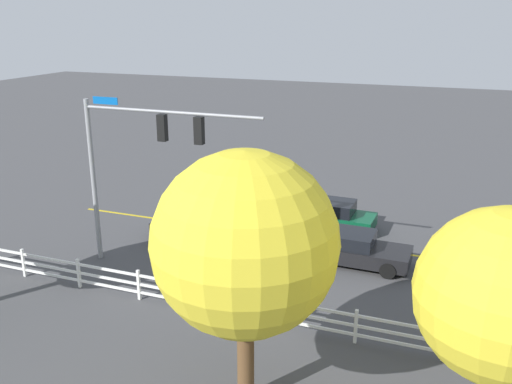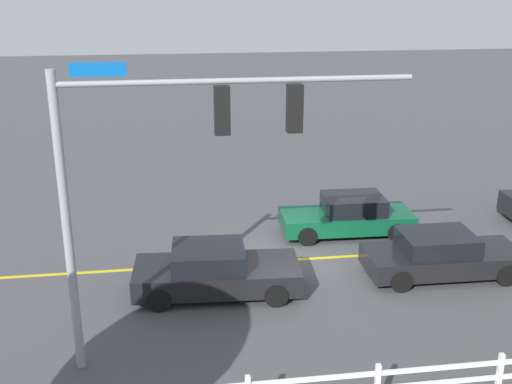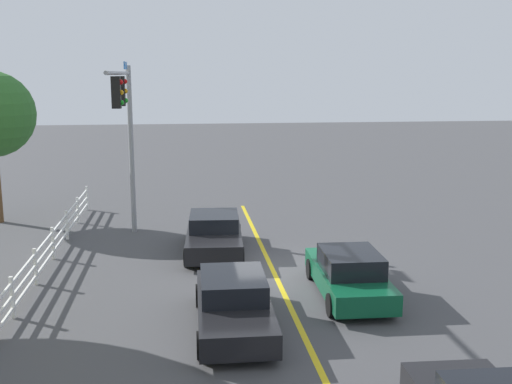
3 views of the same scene
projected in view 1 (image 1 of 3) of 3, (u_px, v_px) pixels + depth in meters
The scene contains 9 objects.
ground_plane at pixel (266, 234), 25.77m from camera, with size 120.00×120.00×0.00m, color #444447.
lane_center_stripe at pixel (351, 246), 24.42m from camera, with size 28.00×0.16×0.01m, color gold.
signal_assembly at pixel (136, 151), 21.16m from camera, with size 7.41×0.38×6.81m.
car_0 at pixel (329, 215), 26.36m from camera, with size 4.52×1.96×1.38m.
car_2 at pixel (203, 228), 24.77m from camera, with size 4.69×2.24×1.39m.
car_4 at pixel (352, 248), 22.63m from camera, with size 4.63×1.98×1.35m.
white_rail_fence at pixel (276, 310), 17.98m from camera, with size 26.10×0.10×1.15m.
tree_1 at pixel (245, 244), 13.30m from camera, with size 4.60×4.60×6.84m.
tree_3 at pixel (506, 297), 12.20m from camera, with size 4.05×4.05×5.88m.
Camera 1 is at (-8.02, 22.54, 9.79)m, focal length 38.77 mm.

